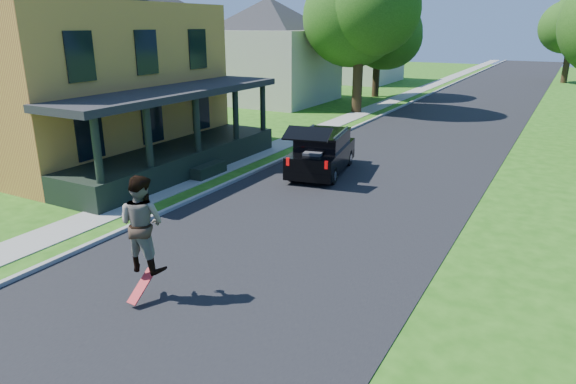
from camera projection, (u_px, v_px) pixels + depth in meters
The scene contains 14 objects.
ground at pixel (236, 272), 11.71m from camera, with size 140.00×140.00×0.00m, color #225611.
street at pixel (442, 127), 28.32m from camera, with size 8.00×120.00×0.02m, color black.
curb at pixel (372, 120), 30.19m from camera, with size 0.15×120.00×0.12m, color gray.
sidewalk at pixel (348, 118), 30.90m from camera, with size 1.30×120.00×0.03m, color gray.
front_walk at pixel (128, 162), 21.07m from camera, with size 6.50×1.20×0.03m, color gray.
main_house at pixel (58, 36), 21.06m from camera, with size 15.56×15.56×10.10m.
neighbor_house_mid at pixel (269, 42), 36.57m from camera, with size 12.78×12.78×8.30m.
neighbor_house_far at pixel (354, 37), 49.86m from camera, with size 12.78×12.78×8.30m.
black_suv at pixel (322, 152), 19.33m from camera, with size 2.43×4.66×2.07m.
skateboarder at pixel (142, 223), 10.20m from camera, with size 1.04×0.85×1.99m.
skateboard at pixel (142, 287), 10.33m from camera, with size 0.23×0.66×0.54m.
tree_left_mid at pixel (360, 9), 31.09m from camera, with size 7.72×7.41×9.52m.
tree_left_far at pixel (378, 25), 38.58m from camera, with size 5.54×5.51×8.13m.
tree_right_far at pixel (574, 17), 47.73m from camera, with size 6.11×5.87×9.04m.
Camera 1 is at (6.16, -8.65, 5.39)m, focal length 32.00 mm.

